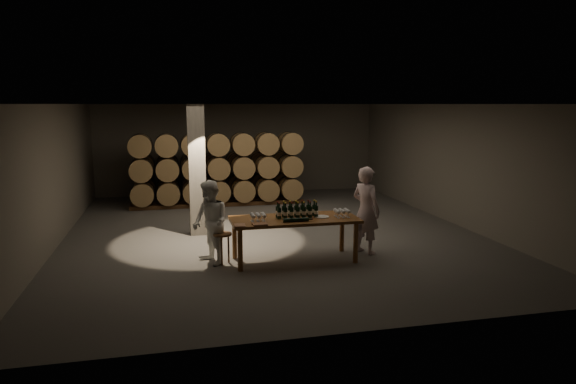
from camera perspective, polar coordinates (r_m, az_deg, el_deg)
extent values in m
plane|color=#595653|center=(13.08, -1.91, -4.42)|extent=(12.00, 12.00, 0.00)
plane|color=#605E59|center=(12.68, -1.99, 9.75)|extent=(12.00, 12.00, 0.00)
plane|color=slate|center=(18.67, -5.51, 4.79)|extent=(10.00, 0.00, 10.00)
plane|color=slate|center=(7.07, 7.47, -3.41)|extent=(10.00, 0.00, 10.00)
plane|color=slate|center=(12.81, -24.49, 1.70)|extent=(0.00, 12.00, 12.00)
plane|color=slate|center=(14.58, 17.74, 2.99)|extent=(0.00, 12.00, 12.00)
cube|color=slate|center=(12.76, -10.09, 2.40)|extent=(0.40, 0.40, 3.20)
cylinder|color=brown|center=(9.99, -5.34, -6.45)|extent=(0.10, 0.10, 0.84)
cylinder|color=brown|center=(10.55, 7.53, -5.61)|extent=(0.10, 0.10, 0.84)
cylinder|color=brown|center=(10.81, -5.96, -5.20)|extent=(0.10, 0.10, 0.84)
cylinder|color=brown|center=(11.33, 6.01, -4.50)|extent=(0.10, 0.10, 0.84)
cube|color=brown|center=(10.50, 0.71, -3.07)|extent=(2.60, 1.10, 0.06)
cube|color=#50341B|center=(17.69, -8.04, -0.57)|extent=(5.48, 0.10, 0.12)
cube|color=#50341B|center=(18.28, -8.21, -0.24)|extent=(5.48, 0.10, 0.12)
cylinder|color=olive|center=(17.87, -15.65, 0.60)|extent=(0.70, 0.95, 0.70)
cylinder|color=black|center=(17.62, -15.68, 0.47)|extent=(0.73, 0.04, 0.73)
cylinder|color=black|center=(18.13, -15.61, 0.73)|extent=(0.73, 0.04, 0.73)
cylinder|color=olive|center=(17.85, -13.15, 0.70)|extent=(0.70, 0.95, 0.70)
cylinder|color=black|center=(17.60, -13.15, 0.57)|extent=(0.73, 0.04, 0.73)
cylinder|color=black|center=(18.11, -13.15, 0.83)|extent=(0.73, 0.04, 0.73)
cylinder|color=olive|center=(17.87, -10.65, 0.79)|extent=(0.70, 0.95, 0.70)
cylinder|color=black|center=(17.61, -10.61, 0.67)|extent=(0.73, 0.04, 0.73)
cylinder|color=black|center=(18.12, -10.68, 0.92)|extent=(0.73, 0.04, 0.73)
cylinder|color=olive|center=(17.91, -8.16, 0.89)|extent=(0.70, 0.95, 0.70)
cylinder|color=black|center=(17.66, -8.08, 0.76)|extent=(0.73, 0.04, 0.73)
cylinder|color=black|center=(18.17, -8.23, 1.01)|extent=(0.73, 0.04, 0.73)
cylinder|color=olive|center=(18.00, -5.68, 0.98)|extent=(0.70, 0.95, 0.70)
cylinder|color=black|center=(17.74, -5.57, 0.85)|extent=(0.73, 0.04, 0.73)
cylinder|color=black|center=(18.25, -5.79, 1.10)|extent=(0.73, 0.04, 0.73)
cylinder|color=olive|center=(18.11, -3.23, 1.07)|extent=(0.70, 0.95, 0.70)
cylinder|color=black|center=(17.86, -3.09, 0.94)|extent=(0.73, 0.04, 0.73)
cylinder|color=black|center=(18.36, -3.37, 1.19)|extent=(0.73, 0.04, 0.73)
cylinder|color=olive|center=(18.26, -0.82, 1.15)|extent=(0.70, 0.95, 0.70)
cylinder|color=black|center=(18.01, -0.65, 1.03)|extent=(0.73, 0.04, 0.73)
cylinder|color=black|center=(18.51, -0.99, 1.27)|extent=(0.73, 0.04, 0.73)
cylinder|color=olive|center=(17.78, -15.76, 2.96)|extent=(0.70, 0.95, 0.70)
cylinder|color=black|center=(17.52, -15.79, 2.86)|extent=(0.73, 0.04, 0.73)
cylinder|color=black|center=(18.04, -15.72, 3.05)|extent=(0.73, 0.04, 0.73)
cylinder|color=olive|center=(17.76, -13.24, 3.06)|extent=(0.70, 0.95, 0.70)
cylinder|color=black|center=(17.50, -13.24, 2.96)|extent=(0.73, 0.04, 0.73)
cylinder|color=black|center=(18.01, -13.24, 3.15)|extent=(0.73, 0.04, 0.73)
cylinder|color=olive|center=(17.77, -10.72, 3.15)|extent=(0.70, 0.95, 0.70)
cylinder|color=black|center=(17.51, -10.69, 3.06)|extent=(0.73, 0.04, 0.73)
cylinder|color=black|center=(18.03, -10.76, 3.24)|extent=(0.73, 0.04, 0.73)
cylinder|color=olive|center=(17.82, -8.21, 3.24)|extent=(0.70, 0.95, 0.70)
cylinder|color=black|center=(17.56, -8.14, 3.15)|extent=(0.73, 0.04, 0.73)
cylinder|color=black|center=(18.07, -8.28, 3.33)|extent=(0.73, 0.04, 0.73)
cylinder|color=olive|center=(17.90, -5.72, 3.32)|extent=(0.70, 0.95, 0.70)
cylinder|color=black|center=(17.64, -5.61, 3.23)|extent=(0.73, 0.04, 0.73)
cylinder|color=black|center=(18.15, -5.83, 3.41)|extent=(0.73, 0.04, 0.73)
cylinder|color=olive|center=(18.01, -3.26, 3.39)|extent=(0.70, 0.95, 0.70)
cylinder|color=black|center=(17.76, -3.11, 3.30)|extent=(0.73, 0.04, 0.73)
cylinder|color=black|center=(18.27, -3.40, 3.48)|extent=(0.73, 0.04, 0.73)
cylinder|color=olive|center=(18.16, -0.83, 3.46)|extent=(0.70, 0.95, 0.70)
cylinder|color=black|center=(17.91, -0.65, 3.37)|extent=(0.73, 0.04, 0.73)
cylinder|color=black|center=(18.41, -1.00, 3.55)|extent=(0.73, 0.04, 0.73)
cube|color=#50341B|center=(16.32, -7.60, -1.43)|extent=(5.48, 0.10, 0.12)
cube|color=#50341B|center=(16.90, -7.80, -1.04)|extent=(5.48, 0.10, 0.12)
cylinder|color=olive|center=(16.49, -15.85, -0.15)|extent=(0.70, 0.95, 0.70)
cylinder|color=black|center=(16.24, -15.89, -0.30)|extent=(0.73, 0.04, 0.73)
cylinder|color=black|center=(16.75, -15.81, 0.00)|extent=(0.73, 0.04, 0.73)
cylinder|color=olive|center=(16.47, -13.14, -0.04)|extent=(0.70, 0.95, 0.70)
cylinder|color=black|center=(16.22, -13.14, -0.20)|extent=(0.73, 0.04, 0.73)
cylinder|color=black|center=(16.73, -13.14, 0.10)|extent=(0.73, 0.04, 0.73)
cylinder|color=olive|center=(16.49, -10.43, 0.06)|extent=(0.70, 0.95, 0.70)
cylinder|color=black|center=(16.23, -10.39, -0.09)|extent=(0.73, 0.04, 0.73)
cylinder|color=black|center=(16.74, -10.48, 0.20)|extent=(0.73, 0.04, 0.73)
cylinder|color=olive|center=(16.54, -7.73, 0.16)|extent=(0.70, 0.95, 0.70)
cylinder|color=black|center=(16.28, -7.65, 0.01)|extent=(0.73, 0.04, 0.73)
cylinder|color=black|center=(16.79, -7.82, 0.31)|extent=(0.73, 0.04, 0.73)
cylinder|color=olive|center=(16.62, -5.06, 0.26)|extent=(0.70, 0.95, 0.70)
cylinder|color=black|center=(16.37, -4.93, 0.12)|extent=(0.73, 0.04, 0.73)
cylinder|color=black|center=(16.88, -5.18, 0.41)|extent=(0.73, 0.04, 0.73)
cylinder|color=olive|center=(16.75, -2.42, 0.36)|extent=(0.70, 0.95, 0.70)
cylinder|color=black|center=(16.50, -2.25, 0.22)|extent=(0.73, 0.04, 0.73)
cylinder|color=black|center=(17.00, -2.58, 0.50)|extent=(0.73, 0.04, 0.73)
cylinder|color=olive|center=(16.91, 0.18, 0.46)|extent=(0.70, 0.95, 0.70)
cylinder|color=black|center=(16.66, 0.39, 0.32)|extent=(0.73, 0.04, 0.73)
cylinder|color=black|center=(17.16, -0.01, 0.60)|extent=(0.73, 0.04, 0.73)
cylinder|color=olive|center=(16.39, -15.97, 2.40)|extent=(0.70, 0.95, 0.70)
cylinder|color=black|center=(16.13, -16.02, 2.29)|extent=(0.73, 0.04, 0.73)
cylinder|color=black|center=(16.65, -15.93, 2.51)|extent=(0.73, 0.04, 0.73)
cylinder|color=olive|center=(16.37, -13.24, 2.51)|extent=(0.70, 0.95, 0.70)
cylinder|color=black|center=(16.11, -13.24, 2.40)|extent=(0.73, 0.04, 0.73)
cylinder|color=black|center=(16.62, -13.24, 2.62)|extent=(0.73, 0.04, 0.73)
cylinder|color=olive|center=(16.38, -10.51, 2.61)|extent=(0.70, 0.95, 0.70)
cylinder|color=black|center=(16.12, -10.47, 2.50)|extent=(0.73, 0.04, 0.73)
cylinder|color=black|center=(16.64, -10.55, 2.72)|extent=(0.73, 0.04, 0.73)
cylinder|color=olive|center=(16.43, -7.79, 2.71)|extent=(0.70, 0.95, 0.70)
cylinder|color=black|center=(16.17, -7.71, 2.60)|extent=(0.73, 0.04, 0.73)
cylinder|color=black|center=(16.69, -7.88, 2.81)|extent=(0.73, 0.04, 0.73)
cylinder|color=olive|center=(16.52, -5.10, 2.80)|extent=(0.70, 0.95, 0.70)
cylinder|color=black|center=(16.26, -4.97, 2.69)|extent=(0.73, 0.04, 0.73)
cylinder|color=black|center=(16.78, -5.22, 2.90)|extent=(0.73, 0.04, 0.73)
cylinder|color=olive|center=(16.64, -2.43, 2.88)|extent=(0.70, 0.95, 0.70)
cylinder|color=black|center=(16.39, -2.27, 2.77)|extent=(0.73, 0.04, 0.73)
cylinder|color=black|center=(16.90, -2.60, 2.98)|extent=(0.73, 0.04, 0.73)
cylinder|color=olive|center=(16.80, 0.18, 2.95)|extent=(0.70, 0.95, 0.70)
cylinder|color=black|center=(16.55, 0.39, 2.85)|extent=(0.73, 0.04, 0.73)
cylinder|color=black|center=(17.06, -0.01, 3.05)|extent=(0.73, 0.04, 0.73)
cylinder|color=olive|center=(16.32, -16.09, 4.98)|extent=(0.70, 0.95, 0.70)
cylinder|color=black|center=(16.06, -16.14, 4.91)|extent=(0.73, 0.04, 0.73)
cylinder|color=black|center=(16.57, -16.05, 5.05)|extent=(0.73, 0.04, 0.73)
cylinder|color=olive|center=(16.29, -13.34, 5.09)|extent=(0.70, 0.95, 0.70)
cylinder|color=black|center=(16.03, -13.35, 5.02)|extent=(0.73, 0.04, 0.73)
cylinder|color=black|center=(16.55, -13.34, 5.16)|extent=(0.73, 0.04, 0.73)
cylinder|color=olive|center=(16.31, -10.59, 5.19)|extent=(0.70, 0.95, 0.70)
cylinder|color=black|center=(16.05, -10.55, 5.12)|extent=(0.73, 0.04, 0.73)
cylinder|color=black|center=(16.57, -10.63, 5.26)|extent=(0.73, 0.04, 0.73)
cylinder|color=olive|center=(16.36, -7.85, 5.28)|extent=(0.70, 0.95, 0.70)
cylinder|color=black|center=(16.10, -7.77, 5.21)|extent=(0.73, 0.04, 0.73)
cylinder|color=black|center=(16.62, -7.94, 5.35)|extent=(0.73, 0.04, 0.73)
cylinder|color=olive|center=(16.45, -5.14, 5.36)|extent=(0.70, 0.95, 0.70)
cylinder|color=black|center=(16.19, -5.01, 5.29)|extent=(0.73, 0.04, 0.73)
cylinder|color=black|center=(16.70, -5.26, 5.42)|extent=(0.73, 0.04, 0.73)
cylinder|color=olive|center=(16.57, -2.45, 5.42)|extent=(0.70, 0.95, 0.70)
cylinder|color=black|center=(16.32, -2.28, 5.35)|extent=(0.73, 0.04, 0.73)
cylinder|color=black|center=(16.83, -2.62, 5.48)|extent=(0.73, 0.04, 0.73)
cylinder|color=olive|center=(16.73, 0.19, 5.47)|extent=(0.70, 0.95, 0.70)
cylinder|color=black|center=(16.48, 0.39, 5.40)|extent=(0.73, 0.04, 0.73)
cylinder|color=black|center=(16.98, -0.02, 5.53)|extent=(0.73, 0.04, 0.73)
cylinder|color=black|center=(10.38, -0.99, -2.40)|extent=(0.08, 0.08, 0.23)
cylinder|color=silver|center=(10.39, -0.99, -2.46)|extent=(0.09, 0.09, 0.07)
cylinder|color=black|center=(10.35, -0.99, -1.53)|extent=(0.03, 0.03, 0.09)
cylinder|color=gold|center=(10.34, -0.99, -1.25)|extent=(0.04, 0.04, 0.03)
cylinder|color=black|center=(10.53, -1.16, -2.23)|extent=(0.08, 0.08, 0.23)
cylinder|color=silver|center=(10.53, -1.16, -2.29)|extent=(0.09, 0.09, 0.07)
cylinder|color=black|center=(10.49, -1.16, -1.37)|extent=(0.03, 0.03, 0.09)
cylinder|color=maroon|center=(10.48, -1.16, -1.09)|extent=(0.04, 0.04, 0.03)
cylinder|color=black|center=(10.41, -0.29, -2.37)|extent=(0.08, 0.08, 0.23)
cylinder|color=silver|center=(10.41, -0.29, -2.42)|extent=(0.09, 0.09, 0.07)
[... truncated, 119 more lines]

